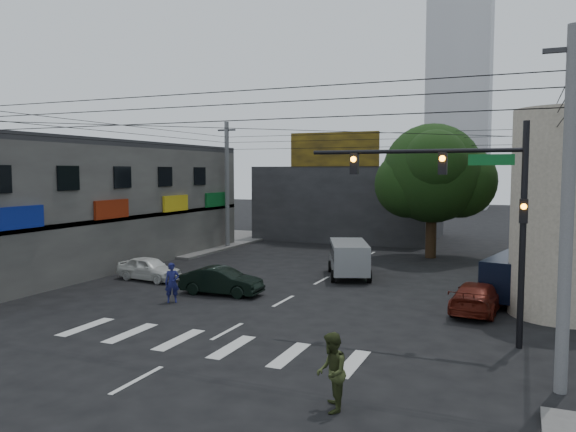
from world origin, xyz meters
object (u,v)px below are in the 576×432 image
Objects in this scene: traffic_gantry at (468,196)px; dark_sedan at (222,281)px; utility_pole_far_right at (543,189)px; traffic_officer at (172,283)px; silver_minivan at (349,260)px; utility_pole_near_right at (567,213)px; navy_van at (518,279)px; maroon_sedan at (478,297)px; utility_pole_far_left at (227,185)px; white_compact at (149,268)px; pedestrian_olive at (331,372)px; street_tree at (432,174)px.

traffic_gantry reaches higher than dark_sedan.
utility_pole_far_right is 19.85m from dark_sedan.
silver_minivan is at bearing 22.36° from traffic_officer.
navy_van is (-1.13, 10.34, -3.60)m from utility_pole_near_right.
traffic_gantry is 6.01m from maroon_sedan.
utility_pole_far_left reaches higher than white_compact.
navy_van reaches higher than pedestrian_olive.
street_tree is at bearing 106.82° from utility_pole_near_right.
utility_pole_near_right is (2.68, -3.50, -0.23)m from traffic_gantry.
navy_van is (17.67, 2.17, 0.39)m from white_compact.
utility_pole_far_left is 4.93× the size of pedestrian_olive.
street_tree is 13.17m from navy_van.
traffic_gantry is 1.93× the size of white_compact.
traffic_gantry is 12.32m from silver_minivan.
utility_pole_far_right is at bearing -8.75° from street_tree.
dark_sedan reaches higher than maroon_sedan.
street_tree is at bearing -28.54° from dark_sedan.
utility_pole_near_right is at bearing 114.13° from maroon_sedan.
silver_minivan is 10.06m from traffic_officer.
utility_pole_far_left is 17.58m from traffic_officer.
utility_pole_far_left is at bearing 180.00° from utility_pole_far_right.
silver_minivan is (-9.49, -7.51, -3.67)m from utility_pole_far_right.
pedestrian_olive is at bearing -101.98° from utility_pole_far_right.
dark_sedan is at bearing 154.05° from utility_pole_near_right.
pedestrian_olive is (-2.46, -11.07, 0.32)m from maroon_sedan.
street_tree is at bearing 38.29° from navy_van.
utility_pole_far_right reaches higher than dark_sedan.
navy_van is 14.19m from pedestrian_olive.
pedestrian_olive is (8.59, -9.94, 0.31)m from dark_sedan.
silver_minivan is at bearing -141.64° from utility_pole_far_right.
utility_pole_near_right is 20.89m from white_compact.
utility_pole_far_right reaches higher than white_compact.
street_tree reaches higher than traffic_gantry.
utility_pole_far_right is 12.64m from silver_minivan.
utility_pole_far_right is 22.16m from traffic_officer.
traffic_gantry is at bearing -165.58° from silver_minivan.
dark_sedan is at bearing -115.66° from street_tree.
utility_pole_far_left is 13.14m from white_compact.
utility_pole_near_right is 15.68m from dark_sedan.
silver_minivan is 0.89× the size of navy_van.
dark_sedan is 2.26× the size of traffic_officer.
utility_pole_far_right reaches higher than traffic_officer.
traffic_gantry is 17.21m from utility_pole_far_right.
utility_pole_far_right is 5.37× the size of traffic_officer.
navy_van reaches higher than traffic_officer.
traffic_gantry is 12.83m from traffic_officer.
traffic_gantry reaches higher than maroon_sedan.
utility_pole_near_right is at bearing -44.31° from utility_pole_far_left.
navy_van is (8.36, -2.65, 0.07)m from silver_minivan.
utility_pole_far_right is 22.84m from white_compact.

